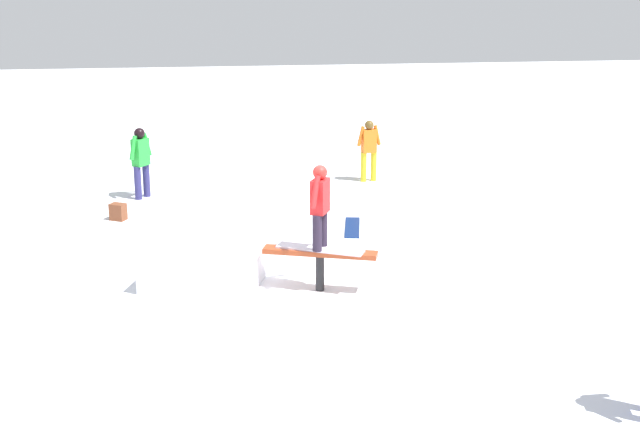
{
  "coord_description": "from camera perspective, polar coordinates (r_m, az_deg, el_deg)",
  "views": [
    {
      "loc": [
        -1.68,
        -13.24,
        5.16
      ],
      "look_at": [
        0.0,
        0.0,
        1.28
      ],
      "focal_mm": 50.0,
      "sensor_mm": 36.0,
      "label": 1
    }
  ],
  "objects": [
    {
      "name": "rail_feature",
      "position": [
        14.11,
        0.0,
        -2.79
      ],
      "size": [
        1.82,
        0.83,
        0.68
      ],
      "rotation": [
        0.0,
        0.0,
        -0.32
      ],
      "color": "black",
      "rests_on": "ground"
    },
    {
      "name": "bystander_green",
      "position": [
        19.85,
        -11.4,
        3.44
      ],
      "size": [
        0.49,
        0.62,
        1.56
      ],
      "rotation": [
        0.0,
        0.0,
        4.08
      ],
      "color": "navy",
      "rests_on": "ground"
    },
    {
      "name": "ground_plane",
      "position": [
        14.31,
        0.0,
        -4.92
      ],
      "size": [
        60.0,
        60.0,
        0.0
      ],
      "primitive_type": "plane",
      "color": "white"
    },
    {
      "name": "loose_snowboard_navy",
      "position": [
        17.49,
        2.08,
        -0.9
      ],
      "size": [
        0.51,
        1.37,
        0.02
      ],
      "primitive_type": "cube",
      "rotation": [
        0.0,
        0.0,
        4.54
      ],
      "color": "navy",
      "rests_on": "ground"
    },
    {
      "name": "main_rider_on_rail",
      "position": [
        13.87,
        0.0,
        0.34
      ],
      "size": [
        1.39,
        0.87,
        1.37
      ],
      "rotation": [
        0.0,
        0.0,
        -0.45
      ],
      "color": "white",
      "rests_on": "rail_feature"
    },
    {
      "name": "backpack_on_snow",
      "position": [
        18.43,
        -12.8,
        0.1
      ],
      "size": [
        0.37,
        0.34,
        0.34
      ],
      "primitive_type": "cube",
      "rotation": [
        0.0,
        0.0,
        5.79
      ],
      "color": "brown",
      "rests_on": "ground"
    },
    {
      "name": "bystander_orange",
      "position": [
        20.98,
        3.15,
        4.25
      ],
      "size": [
        0.6,
        0.26,
        1.45
      ],
      "rotation": [
        0.0,
        0.0,
        3.33
      ],
      "color": "gold",
      "rests_on": "ground"
    },
    {
      "name": "snow_kicker_ramp",
      "position": [
        14.67,
        -7.35,
        -3.46
      ],
      "size": [
        2.18,
        1.98,
        0.5
      ],
      "primitive_type": "cube",
      "rotation": [
        0.0,
        0.0,
        -0.32
      ],
      "color": "white",
      "rests_on": "ground"
    }
  ]
}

